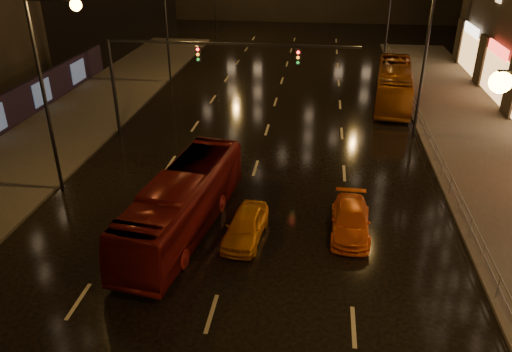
% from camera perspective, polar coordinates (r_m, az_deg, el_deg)
% --- Properties ---
extents(ground, '(140.00, 140.00, 0.00)m').
position_cam_1_polar(ground, '(32.02, 0.88, 4.01)').
color(ground, black).
rests_on(ground, ground).
extents(sidewalk_left, '(7.00, 70.00, 0.15)m').
position_cam_1_polar(sidewalk_left, '(32.06, -25.00, 1.54)').
color(sidewalk_left, '#38332D').
rests_on(sidewalk_left, ground).
extents(sidewalk_right, '(7.00, 70.00, 0.15)m').
position_cam_1_polar(sidewalk_right, '(29.10, 27.04, -1.42)').
color(sidewalk_right, '#38332D').
rests_on(sidewalk_right, ground).
extents(traffic_signal, '(15.31, 0.32, 6.20)m').
position_cam_1_polar(traffic_signal, '(31.46, -8.47, 12.41)').
color(traffic_signal, black).
rests_on(traffic_signal, ground).
extents(railing_right, '(0.05, 56.00, 1.00)m').
position_cam_1_polar(railing_right, '(30.43, 19.90, 2.92)').
color(railing_right, '#99999E').
rests_on(railing_right, sidewalk_right).
extents(bus_red, '(3.73, 10.29, 2.80)m').
position_cam_1_polar(bus_red, '(22.32, -8.34, -3.03)').
color(bus_red, '#65100E').
rests_on(bus_red, ground).
extents(bus_curb, '(3.60, 10.63, 2.90)m').
position_cam_1_polar(bus_curb, '(40.27, 15.48, 10.05)').
color(bus_curb, '#82400D').
rests_on(bus_curb, ground).
extents(taxi_near, '(1.90, 3.91, 1.28)m').
position_cam_1_polar(taxi_near, '(21.87, -1.21, -5.73)').
color(taxi_near, orange).
rests_on(taxi_near, ground).
extents(taxi_far, '(1.80, 4.20, 1.21)m').
position_cam_1_polar(taxi_far, '(22.71, 10.76, -5.02)').
color(taxi_far, '#E05C15').
rests_on(taxi_far, ground).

